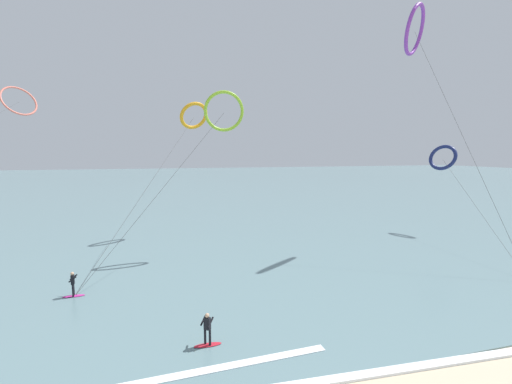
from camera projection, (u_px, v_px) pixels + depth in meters
sea_water at (188, 182)px, 110.52m from camera, size 400.00×200.00×0.08m
surfer_magenta at (73, 286)px, 22.77m from camera, size 1.40×0.61×1.70m
surfer_crimson at (207, 331)px, 16.96m from camera, size 1.40×0.72×1.70m
kite_navy at (443, 158)px, 41.19m from camera, size 8.06×17.81×10.70m
kite_lime at (224, 111)px, 31.41m from camera, size 13.56×7.93×15.37m
kite_amber at (194, 116)px, 39.02m from camera, size 11.61×17.55×15.47m
kite_coral at (19, 101)px, 50.99m from camera, size 5.63×46.01×19.71m
kite_violet at (415, 30)px, 33.41m from camera, size 4.71×13.73×24.11m
wave_crest_near at (421, 366)px, 15.42m from camera, size 15.78×1.23×0.12m
wave_crest_mid at (219, 369)px, 15.24m from camera, size 10.44×0.99×0.12m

